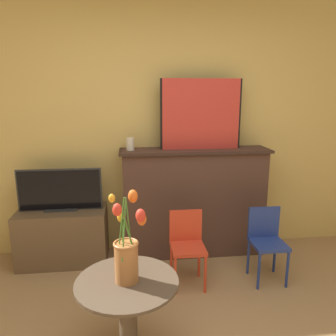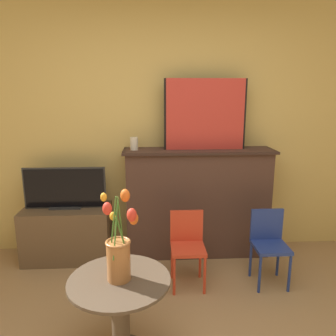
% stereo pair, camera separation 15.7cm
% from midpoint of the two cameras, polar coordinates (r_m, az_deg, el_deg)
% --- Properties ---
extents(wall_back, '(8.00, 0.06, 2.70)m').
position_cam_midpoint_polar(wall_back, '(3.43, -2.78, 7.66)').
color(wall_back, '#E0BC66').
rests_on(wall_back, ground).
extents(fireplace_mantel, '(1.51, 0.38, 1.11)m').
position_cam_midpoint_polar(fireplace_mantel, '(3.43, 3.19, -5.68)').
color(fireplace_mantel, '#4C3328').
rests_on(fireplace_mantel, ground).
extents(painting, '(0.81, 0.03, 0.69)m').
position_cam_midpoint_polar(painting, '(3.27, 4.38, 9.29)').
color(painting, black).
rests_on(painting, fireplace_mantel).
extents(mantel_candle, '(0.08, 0.08, 0.13)m').
position_cam_midpoint_polar(mantel_candle, '(3.24, -7.99, 4.17)').
color(mantel_candle, silver).
rests_on(mantel_candle, fireplace_mantel).
extents(tv_stand, '(0.86, 0.43, 0.54)m').
position_cam_midpoint_polar(tv_stand, '(3.52, -19.02, -11.12)').
color(tv_stand, brown).
rests_on(tv_stand, ground).
extents(tv_monitor, '(0.80, 0.12, 0.41)m').
position_cam_midpoint_polar(tv_monitor, '(3.37, -19.59, -3.72)').
color(tv_monitor, '#2D2D2D').
rests_on(tv_monitor, tv_stand).
extents(chair_red, '(0.29, 0.29, 0.65)m').
position_cam_midpoint_polar(chair_red, '(2.94, 1.77, -12.81)').
color(chair_red, red).
rests_on(chair_red, ground).
extents(chair_blue, '(0.29, 0.29, 0.65)m').
position_cam_midpoint_polar(chair_blue, '(3.12, 15.36, -11.75)').
color(chair_blue, navy).
rests_on(chair_blue, ground).
extents(side_table, '(0.63, 0.63, 0.55)m').
position_cam_midpoint_polar(side_table, '(2.23, -9.20, -23.08)').
color(side_table, '#4C3D2D').
rests_on(side_table, ground).
extents(vase_tulips, '(0.21, 0.22, 0.56)m').
position_cam_midpoint_polar(vase_tulips, '(2.02, -9.41, -14.30)').
color(vase_tulips, '#AD6B38').
rests_on(vase_tulips, side_table).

